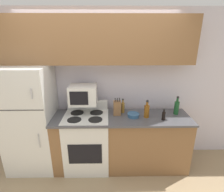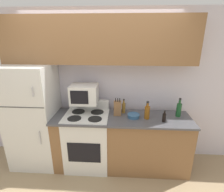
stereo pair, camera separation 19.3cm
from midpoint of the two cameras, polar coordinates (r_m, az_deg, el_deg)
The scene contains 13 objects.
ground_plane at distance 3.09m, azimuth -2.96°, elevation -24.69°, with size 12.00×12.00×0.00m, color tan.
wall_back at distance 3.03m, azimuth -1.94°, elevation 2.68°, with size 8.00×0.05×2.55m.
lower_cabinets at distance 3.00m, azimuth 4.90°, elevation -14.72°, with size 2.16×0.61×0.93m.
refrigerator at distance 3.14m, azimuth -22.65°, elevation -6.32°, with size 0.75×0.68×1.72m.
upper_cabinets at distance 2.72m, azimuth -2.52°, elevation 17.76°, with size 2.91×0.32×0.69m.
stove at distance 3.01m, azimuth -6.09°, elevation -14.11°, with size 0.70×0.59×1.10m.
microwave at distance 2.78m, azimuth -7.08°, elevation 0.61°, with size 0.42×0.33×0.30m.
knife_block at distance 2.78m, azimuth 3.83°, elevation -4.01°, with size 0.12×0.10×0.29m.
bowl at distance 2.75m, azimuth 9.07°, elevation -6.39°, with size 0.19×0.19×0.06m.
bottle_whiskey at distance 2.73m, azimuth 13.40°, elevation -5.10°, with size 0.08×0.08×0.28m.
bottle_wine_green at distance 2.95m, azimuth 22.75°, elevation -4.07°, with size 0.08×0.08×0.30m.
bottle_vinegar at distance 2.86m, azimuth 5.78°, elevation -3.80°, with size 0.06×0.06×0.24m.
bottle_soy_sauce at distance 2.72m, azimuth 18.65°, elevation -6.65°, with size 0.05×0.05×0.18m.
Camera 2 is at (0.38, -2.20, 2.14)m, focal length 28.00 mm.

